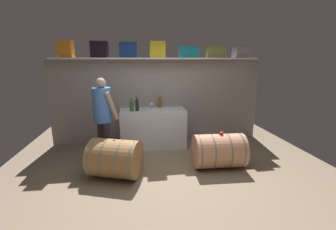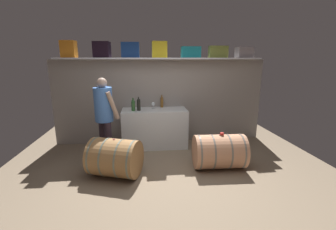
{
  "view_description": "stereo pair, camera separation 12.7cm",
  "coord_description": "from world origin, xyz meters",
  "px_view_note": "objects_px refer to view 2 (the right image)",
  "views": [
    {
      "loc": [
        -0.54,
        -3.16,
        1.9
      ],
      "look_at": [
        0.01,
        0.63,
        0.98
      ],
      "focal_mm": 24.51,
      "sensor_mm": 36.0,
      "label": 1
    },
    {
      "loc": [
        -0.41,
        -3.18,
        1.9
      ],
      "look_at": [
        0.01,
        0.63,
        0.98
      ],
      "focal_mm": 24.51,
      "sensor_mm": 36.0,
      "label": 2
    }
  ],
  "objects_px": {
    "wine_bottle_dark": "(139,104)",
    "wine_glass": "(153,104)",
    "toolcase_orange": "(69,49)",
    "toolcase_olive": "(218,52)",
    "toolcase_teal": "(191,52)",
    "wine_bottle_amber": "(162,102)",
    "toolcase_yellow": "(159,50)",
    "toolcase_navy": "(130,50)",
    "toolcase_black": "(102,50)",
    "tasting_cup": "(222,134)",
    "work_cabinet": "(155,128)",
    "wine_barrel_near": "(219,151)",
    "wine_barrel_far": "(115,158)",
    "toolcase_grey": "(244,53)",
    "wine_bottle_green": "(133,105)",
    "winemaker_pouring": "(104,111)"
  },
  "relations": [
    {
      "from": "wine_bottle_amber",
      "to": "toolcase_black",
      "type": "bearing_deg",
      "value": -179.44
    },
    {
      "from": "tasting_cup",
      "to": "wine_bottle_dark",
      "type": "bearing_deg",
      "value": 142.31
    },
    {
      "from": "toolcase_yellow",
      "to": "toolcase_teal",
      "type": "relative_size",
      "value": 0.82
    },
    {
      "from": "work_cabinet",
      "to": "wine_bottle_amber",
      "type": "xyz_separation_m",
      "value": [
        0.18,
        0.23,
        0.55
      ]
    },
    {
      "from": "toolcase_orange",
      "to": "toolcase_teal",
      "type": "height_order",
      "value": "toolcase_orange"
    },
    {
      "from": "toolcase_black",
      "to": "wine_bottle_amber",
      "type": "relative_size",
      "value": 1.17
    },
    {
      "from": "toolcase_orange",
      "to": "wine_bottle_green",
      "type": "bearing_deg",
      "value": -10.78
    },
    {
      "from": "wine_glass",
      "to": "toolcase_black",
      "type": "bearing_deg",
      "value": 172.21
    },
    {
      "from": "wine_bottle_amber",
      "to": "wine_barrel_near",
      "type": "relative_size",
      "value": 0.31
    },
    {
      "from": "wine_barrel_far",
      "to": "toolcase_black",
      "type": "bearing_deg",
      "value": 122.2
    },
    {
      "from": "toolcase_black",
      "to": "wine_bottle_dark",
      "type": "bearing_deg",
      "value": -18.29
    },
    {
      "from": "wine_bottle_green",
      "to": "wine_bottle_amber",
      "type": "height_order",
      "value": "wine_bottle_amber"
    },
    {
      "from": "work_cabinet",
      "to": "wine_barrel_near",
      "type": "bearing_deg",
      "value": -47.77
    },
    {
      "from": "toolcase_olive",
      "to": "work_cabinet",
      "type": "bearing_deg",
      "value": -167.18
    },
    {
      "from": "toolcase_teal",
      "to": "wine_bottle_amber",
      "type": "distance_m",
      "value": 1.27
    },
    {
      "from": "wine_bottle_dark",
      "to": "wine_bottle_amber",
      "type": "height_order",
      "value": "wine_bottle_dark"
    },
    {
      "from": "toolcase_teal",
      "to": "wine_bottle_amber",
      "type": "height_order",
      "value": "toolcase_teal"
    },
    {
      "from": "toolcase_orange",
      "to": "toolcase_olive",
      "type": "height_order",
      "value": "toolcase_orange"
    },
    {
      "from": "toolcase_black",
      "to": "toolcase_orange",
      "type": "bearing_deg",
      "value": -176.59
    },
    {
      "from": "wine_bottle_dark",
      "to": "wine_bottle_amber",
      "type": "xyz_separation_m",
      "value": [
        0.52,
        0.31,
        -0.01
      ]
    },
    {
      "from": "wine_bottle_amber",
      "to": "wine_bottle_green",
      "type": "bearing_deg",
      "value": -153.47
    },
    {
      "from": "toolcase_orange",
      "to": "toolcase_navy",
      "type": "height_order",
      "value": "toolcase_orange"
    },
    {
      "from": "work_cabinet",
      "to": "wine_bottle_dark",
      "type": "distance_m",
      "value": 0.65
    },
    {
      "from": "wine_barrel_far",
      "to": "toolcase_orange",
      "type": "bearing_deg",
      "value": 143.25
    },
    {
      "from": "toolcase_yellow",
      "to": "wine_bottle_amber",
      "type": "height_order",
      "value": "toolcase_yellow"
    },
    {
      "from": "toolcase_black",
      "to": "toolcase_grey",
      "type": "xyz_separation_m",
      "value": [
        3.12,
        0.0,
        -0.05
      ]
    },
    {
      "from": "wine_barrel_near",
      "to": "tasting_cup",
      "type": "distance_m",
      "value": 0.33
    },
    {
      "from": "toolcase_teal",
      "to": "toolcase_grey",
      "type": "xyz_separation_m",
      "value": [
        1.22,
        0.0,
        -0.0
      ]
    },
    {
      "from": "toolcase_navy",
      "to": "toolcase_yellow",
      "type": "relative_size",
      "value": 1.08
    },
    {
      "from": "wine_bottle_dark",
      "to": "wine_bottle_green",
      "type": "bearing_deg",
      "value": -174.07
    },
    {
      "from": "work_cabinet",
      "to": "wine_bottle_amber",
      "type": "height_order",
      "value": "wine_bottle_amber"
    },
    {
      "from": "toolcase_olive",
      "to": "toolcase_grey",
      "type": "distance_m",
      "value": 0.61
    },
    {
      "from": "toolcase_olive",
      "to": "wine_bottle_dark",
      "type": "xyz_separation_m",
      "value": [
        -1.78,
        -0.29,
        -1.09
      ]
    },
    {
      "from": "toolcase_yellow",
      "to": "toolcase_grey",
      "type": "xyz_separation_m",
      "value": [
        1.91,
        0.0,
        -0.06
      ]
    },
    {
      "from": "wine_bottle_amber",
      "to": "wine_barrel_far",
      "type": "height_order",
      "value": "wine_bottle_amber"
    },
    {
      "from": "wine_bottle_green",
      "to": "toolcase_olive",
      "type": "bearing_deg",
      "value": 9.15
    },
    {
      "from": "toolcase_yellow",
      "to": "wine_barrel_far",
      "type": "distance_m",
      "value": 2.5
    },
    {
      "from": "wine_glass",
      "to": "winemaker_pouring",
      "type": "relative_size",
      "value": 0.1
    },
    {
      "from": "toolcase_grey",
      "to": "wine_bottle_green",
      "type": "relative_size",
      "value": 1.24
    },
    {
      "from": "wine_bottle_dark",
      "to": "wine_glass",
      "type": "distance_m",
      "value": 0.35
    },
    {
      "from": "toolcase_grey",
      "to": "toolcase_navy",
      "type": "bearing_deg",
      "value": 178.67
    },
    {
      "from": "toolcase_teal",
      "to": "wine_bottle_green",
      "type": "distance_m",
      "value": 1.71
    },
    {
      "from": "winemaker_pouring",
      "to": "tasting_cup",
      "type": "bearing_deg",
      "value": 41.05
    },
    {
      "from": "wine_barrel_near",
      "to": "wine_bottle_green",
      "type": "bearing_deg",
      "value": 146.48
    },
    {
      "from": "wine_bottle_amber",
      "to": "wine_glass",
      "type": "xyz_separation_m",
      "value": [
        -0.2,
        -0.16,
        -0.02
      ]
    },
    {
      "from": "wine_barrel_far",
      "to": "toolcase_grey",
      "type": "bearing_deg",
      "value": 48.0
    },
    {
      "from": "toolcase_orange",
      "to": "tasting_cup",
      "type": "xyz_separation_m",
      "value": [
        2.86,
        -1.42,
        -1.48
      ]
    },
    {
      "from": "toolcase_olive",
      "to": "tasting_cup",
      "type": "relative_size",
      "value": 6.06
    },
    {
      "from": "toolcase_teal",
      "to": "wine_glass",
      "type": "relative_size",
      "value": 2.74
    },
    {
      "from": "toolcase_black",
      "to": "toolcase_yellow",
      "type": "distance_m",
      "value": 1.21
    }
  ]
}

